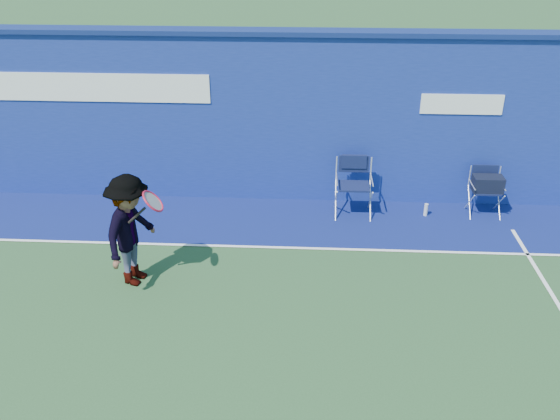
# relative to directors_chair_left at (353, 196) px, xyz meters

# --- Properties ---
(ground) EXTENTS (80.00, 80.00, 0.00)m
(ground) POSITION_rel_directors_chair_left_xyz_m (-1.80, -4.48, -0.34)
(ground) COLOR #274927
(ground) RESTS_ON ground
(stadium_wall) EXTENTS (24.00, 0.50, 3.08)m
(stadium_wall) POSITION_rel_directors_chair_left_xyz_m (-1.80, 0.72, 1.21)
(stadium_wall) COLOR navy
(stadium_wall) RESTS_ON ground
(out_of_bounds_strip) EXTENTS (24.00, 1.80, 0.01)m
(out_of_bounds_strip) POSITION_rel_directors_chair_left_xyz_m (-1.80, -0.38, -0.34)
(out_of_bounds_strip) COLOR #0D1956
(out_of_bounds_strip) RESTS_ON ground
(court_lines) EXTENTS (24.00, 12.00, 0.01)m
(court_lines) POSITION_rel_directors_chair_left_xyz_m (-1.80, -3.88, -0.33)
(court_lines) COLOR white
(court_lines) RESTS_ON out_of_bounds_strip
(directors_chair_left) EXTENTS (0.61, 0.57, 1.03)m
(directors_chair_left) POSITION_rel_directors_chair_left_xyz_m (0.00, 0.00, 0.00)
(directors_chair_left) COLOR silver
(directors_chair_left) RESTS_ON ground
(directors_chair_right) EXTENTS (0.51, 0.46, 0.86)m
(directors_chair_right) POSITION_rel_directors_chair_left_xyz_m (2.33, 0.10, 0.02)
(directors_chair_right) COLOR silver
(directors_chair_right) RESTS_ON ground
(water_bottle) EXTENTS (0.07, 0.07, 0.23)m
(water_bottle) POSITION_rel_directors_chair_left_xyz_m (1.30, -0.01, -0.22)
(water_bottle) COLOR silver
(water_bottle) RESTS_ON ground
(tennis_player) EXTENTS (0.98, 1.20, 1.68)m
(tennis_player) POSITION_rel_directors_chair_left_xyz_m (-3.29, -2.32, 0.50)
(tennis_player) COLOR #EA4738
(tennis_player) RESTS_ON ground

